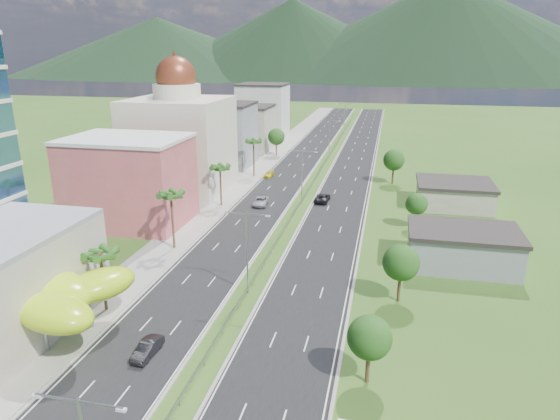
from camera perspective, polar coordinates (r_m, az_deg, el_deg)
The scene contains 31 objects.
ground at distance 57.35m, azimuth -6.50°, elevation -13.88°, with size 500.00×500.00×0.00m, color #2D5119.
road_left at distance 141.23m, azimuth 2.31°, elevation 5.68°, with size 11.00×260.00×0.04m, color black.
road_right at distance 139.47m, azimuth 8.42°, elevation 5.34°, with size 11.00×260.00×0.04m, color black.
sidewalk_left at distance 143.15m, azimuth -1.45°, elevation 5.87°, with size 7.00×260.00×0.12m, color gray.
median_guardrail at distance 122.63m, azimuth 4.28°, elevation 4.02°, with size 0.10×216.06×0.76m.
streetlight_median_b at distance 62.80m, azimuth -3.80°, elevation -3.94°, with size 6.04×0.25×11.00m.
streetlight_median_c at distance 100.07m, azimuth 2.54°, elevation 4.46°, with size 6.04×0.25×11.00m.
streetlight_median_d at distance 143.76m, azimuth 5.68°, elevation 8.56°, with size 6.04×0.25×11.00m.
streetlight_median_e at distance 188.07m, azimuth 7.37°, elevation 10.72°, with size 6.04×0.25×11.00m.
lime_canopy at distance 61.00m, azimuth -26.25°, elevation -8.38°, with size 18.00×15.00×7.40m.
pink_shophouse at distance 92.52m, azimuth -16.85°, elevation 3.04°, with size 20.00×15.00×15.00m, color #C04F54.
domed_building at distance 111.85m, azimuth -11.38°, elevation 7.98°, with size 20.00×20.00×28.70m.
midrise_grey at distance 135.01m, azimuth -6.67°, elevation 8.45°, with size 16.00×15.00×16.00m, color gray.
midrise_beige at distance 155.95m, azimuth -4.02°, elevation 9.25°, with size 16.00×15.00×13.00m, color #A39586.
midrise_white at distance 177.59m, azimuth -1.93°, elevation 11.17°, with size 16.00×15.00×18.00m, color silver.
shed_near at distance 76.95m, azimuth 20.13°, elevation -4.23°, with size 15.00×10.00×5.00m, color gray.
shed_far at distance 105.55m, azimuth 19.26°, elevation 1.62°, with size 14.00×12.00×4.40m, color #A39586.
palm_tree_b at distance 62.06m, azimuth -19.86°, elevation -5.00°, with size 3.60×3.60×8.10m.
palm_tree_c at distance 78.11m, azimuth -12.36°, elevation 1.47°, with size 3.60×3.60×9.60m.
palm_tree_d at distance 98.97m, azimuth -6.86°, elevation 4.67°, with size 3.60×3.60×8.60m.
palm_tree_e at distance 122.18m, azimuth -3.04°, elevation 7.69°, with size 3.60×3.60×9.40m.
leafy_tree_lfar at distance 146.54m, azimuth -0.42°, elevation 8.36°, with size 4.90×4.90×8.05m.
leafy_tree_ra at distance 48.13m, azimuth 10.19°, elevation -14.18°, with size 4.20×4.20×6.90m.
leafy_tree_rb at distance 63.09m, azimuth 13.67°, elevation -5.88°, with size 4.55×4.55×7.47m.
leafy_tree_rc at distance 89.83m, azimuth 15.34°, elevation 0.66°, with size 3.85×3.85×6.33m.
leafy_tree_rd at distance 118.46m, azimuth 12.88°, elevation 5.58°, with size 4.90×4.90×8.05m.
mountain_ridge at distance 498.68m, azimuth 17.89°, elevation 13.73°, with size 860.00×140.00×90.00m, color black, non-canonical shape.
car_dark_left at distance 54.89m, azimuth -14.92°, elevation -15.05°, with size 1.61×4.62×1.52m, color black.
car_silver_mid_left at distance 100.38m, azimuth -2.22°, elevation 1.01°, with size 2.66×5.77×1.60m, color #A3A5AA.
car_yellow_far_left at distance 122.71m, azimuth -1.26°, elevation 4.11°, with size 1.80×4.43×1.29m, color gold.
car_dark_far_right at distance 103.00m, azimuth 4.86°, elevation 1.41°, with size 2.68×5.81×1.61m, color black.
Camera 1 is at (16.51, -45.87, 30.20)m, focal length 32.00 mm.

